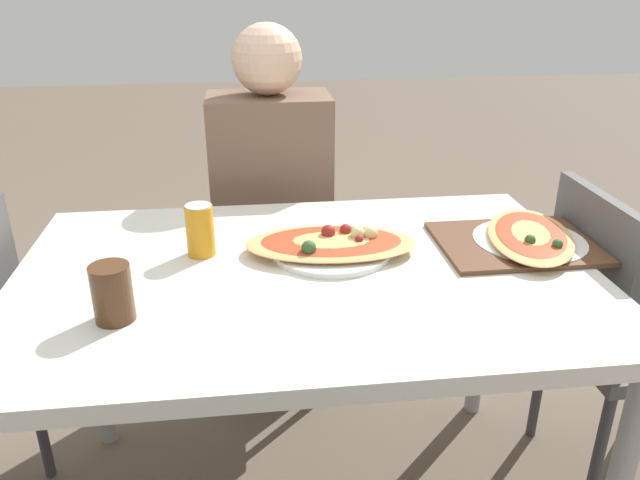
# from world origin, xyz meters

# --- Properties ---
(dining_table) EXTENTS (1.31, 0.87, 0.75)m
(dining_table) POSITION_xyz_m (0.00, 0.00, 0.68)
(dining_table) COLOR silver
(dining_table) RESTS_ON ground_plane
(chair_far_seated) EXTENTS (0.40, 0.40, 0.88)m
(chair_far_seated) POSITION_xyz_m (-0.05, 0.76, 0.50)
(chair_far_seated) COLOR #4C4C4C
(chair_far_seated) RESTS_ON ground_plane
(chair_side_right) EXTENTS (0.40, 0.40, 0.88)m
(chair_side_right) POSITION_xyz_m (0.84, 0.06, 0.50)
(chair_side_right) COLOR #4C4C4C
(chair_side_right) RESTS_ON ground_plane
(person_seated) EXTENTS (0.38, 0.26, 1.23)m
(person_seated) POSITION_xyz_m (-0.05, 0.65, 0.73)
(person_seated) COLOR #2D2D38
(person_seated) RESTS_ON ground_plane
(pizza_main) EXTENTS (0.42, 0.29, 0.06)m
(pizza_main) POSITION_xyz_m (0.07, 0.08, 0.77)
(pizza_main) COLOR white
(pizza_main) RESTS_ON dining_table
(soda_can) EXTENTS (0.07, 0.07, 0.12)m
(soda_can) POSITION_xyz_m (-0.24, 0.11, 0.82)
(soda_can) COLOR orange
(soda_can) RESTS_ON dining_table
(drink_glass) EXTENTS (0.08, 0.08, 0.12)m
(drink_glass) POSITION_xyz_m (-0.39, -0.17, 0.81)
(drink_glass) COLOR #4C2D19
(drink_glass) RESTS_ON dining_table
(serving_tray) EXTENTS (0.38, 0.29, 0.01)m
(serving_tray) POSITION_xyz_m (0.52, 0.07, 0.76)
(serving_tray) COLOR brown
(serving_tray) RESTS_ON dining_table
(pizza_second) EXTENTS (0.30, 0.40, 0.05)m
(pizza_second) POSITION_xyz_m (0.56, 0.07, 0.77)
(pizza_second) COLOR white
(pizza_second) RESTS_ON dining_table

